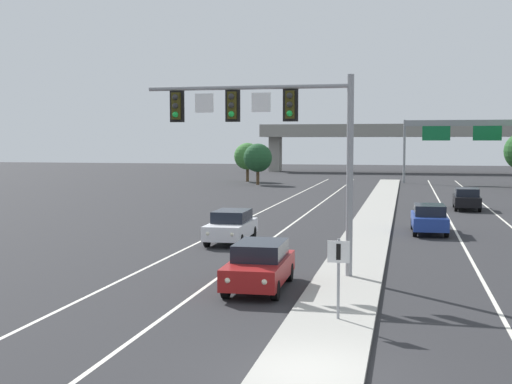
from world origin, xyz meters
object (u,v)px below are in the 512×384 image
at_px(car_oncoming_red, 260,265).
at_px(tree_far_left_b, 258,158).
at_px(car_receding_black, 467,198).
at_px(highway_sign_gantry, 462,131).
at_px(car_receding_blue, 429,218).
at_px(tree_far_left_a, 247,156).
at_px(median_sign_post, 338,267).
at_px(car_oncoming_white, 231,226).
at_px(overhead_signal_mast, 276,127).

distance_m(car_oncoming_red, tree_far_left_b, 54.85).
height_order(car_oncoming_red, car_receding_black, same).
relative_size(car_receding_black, highway_sign_gantry, 0.34).
xyz_separation_m(car_receding_blue, highway_sign_gantry, (4.98, 45.18, 5.34)).
bearing_deg(car_receding_blue, tree_far_left_a, 115.02).
height_order(tree_far_left_a, tree_far_left_b, tree_far_left_a).
distance_m(car_receding_blue, tree_far_left_b, 42.05).
relative_size(tree_far_left_a, tree_far_left_b, 1.01).
height_order(median_sign_post, car_receding_black, median_sign_post).
height_order(car_oncoming_white, highway_sign_gantry, highway_sign_gantry).
height_order(car_oncoming_red, tree_far_left_b, tree_far_left_b).
bearing_deg(overhead_signal_mast, tree_far_left_a, 104.22).
xyz_separation_m(median_sign_post, car_receding_black, (6.10, 33.08, -0.77)).
bearing_deg(highway_sign_gantry, tree_far_left_b, -162.57).
distance_m(overhead_signal_mast, highway_sign_gantry, 59.52).
height_order(car_oncoming_white, tree_far_left_b, tree_far_left_b).
bearing_deg(tree_far_left_b, overhead_signal_mast, -76.95).
bearing_deg(tree_far_left_b, car_receding_black, -49.32).
relative_size(car_receding_black, tree_far_left_a, 0.94).
bearing_deg(tree_far_left_a, tree_far_left_b, -65.70).
bearing_deg(median_sign_post, car_oncoming_white, 115.52).
bearing_deg(car_receding_blue, highway_sign_gantry, 83.71).
bearing_deg(car_receding_blue, median_sign_post, -98.83).
height_order(median_sign_post, tree_far_left_b, tree_far_left_b).
distance_m(car_receding_black, tree_far_left_b, 32.16).
bearing_deg(tree_far_left_a, car_receding_black, -51.93).
height_order(car_oncoming_white, tree_far_left_a, tree_far_left_a).
relative_size(car_oncoming_white, car_receding_black, 1.00).
xyz_separation_m(median_sign_post, tree_far_left_b, (-14.81, 57.40, 1.49)).
xyz_separation_m(car_receding_blue, car_receding_black, (3.08, 13.69, 0.00)).
distance_m(car_oncoming_white, highway_sign_gantry, 53.02).
bearing_deg(overhead_signal_mast, car_receding_black, 71.58).
distance_m(overhead_signal_mast, car_receding_blue, 15.33).
bearing_deg(car_oncoming_red, tree_far_left_a, 103.61).
height_order(car_receding_blue, tree_far_left_b, tree_far_left_b).
distance_m(car_oncoming_red, car_receding_blue, 16.64).
relative_size(median_sign_post, car_receding_black, 0.49).
height_order(overhead_signal_mast, car_receding_black, overhead_signal_mast).
bearing_deg(highway_sign_gantry, car_oncoming_red, -100.29).
xyz_separation_m(highway_sign_gantry, tree_far_left_b, (-22.81, -7.16, -3.09)).
bearing_deg(tree_far_left_a, car_oncoming_red, -76.39).
distance_m(median_sign_post, car_oncoming_red, 4.98).
distance_m(overhead_signal_mast, car_receding_black, 28.87).
bearing_deg(tree_far_left_a, highway_sign_gantry, 3.53).
bearing_deg(median_sign_post, tree_far_left_a, 105.39).
relative_size(car_oncoming_red, car_oncoming_white, 1.00).
bearing_deg(car_oncoming_red, car_receding_blue, 68.71).
bearing_deg(median_sign_post, highway_sign_gantry, 82.94).
height_order(median_sign_post, car_oncoming_white, median_sign_post).
relative_size(car_receding_black, tree_far_left_b, 0.96).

